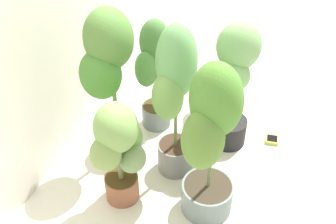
{
  "coord_description": "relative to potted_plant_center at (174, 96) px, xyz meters",
  "views": [
    {
      "loc": [
        -1.67,
        -0.38,
        1.83
      ],
      "look_at": [
        -0.01,
        0.21,
        0.39
      ],
      "focal_mm": 43.83,
      "sensor_mm": 36.0,
      "label": 1
    }
  ],
  "objects": [
    {
      "name": "ground_plane",
      "position": [
        0.06,
        -0.16,
        -0.55
      ],
      "size": [
        8.0,
        8.0,
        0.0
      ],
      "primitive_type": "plane",
      "color": "silver",
      "rests_on": "ground"
    },
    {
      "name": "potted_plant_center",
      "position": [
        0.0,
        0.0,
        0.0
      ],
      "size": [
        0.32,
        0.28,
        0.96
      ],
      "color": "gray",
      "rests_on": "ground"
    },
    {
      "name": "potted_plant_back_right",
      "position": [
        0.37,
        0.24,
        -0.11
      ],
      "size": [
        0.38,
        0.26,
        0.77
      ],
      "color": "slate",
      "rests_on": "ground"
    },
    {
      "name": "potted_plant_back_center",
      "position": [
        0.02,
        0.38,
        0.02
      ],
      "size": [
        0.43,
        0.38,
        0.96
      ],
      "color": "slate",
      "rests_on": "ground"
    },
    {
      "name": "potted_plant_front_left",
      "position": [
        -0.23,
        -0.25,
        -0.05
      ],
      "size": [
        0.36,
        0.33,
        0.93
      ],
      "color": "slate",
      "rests_on": "ground"
    },
    {
      "name": "potted_plant_back_left",
      "position": [
        -0.29,
        0.19,
        -0.17
      ],
      "size": [
        0.36,
        0.31,
        0.65
      ],
      "color": "#94573B",
      "rests_on": "ground"
    },
    {
      "name": "potted_plant_front_right",
      "position": [
        0.33,
        -0.24,
        -0.06
      ],
      "size": [
        0.36,
        0.33,
        0.84
      ],
      "color": "black",
      "rests_on": "ground"
    },
    {
      "name": "hygrometer_box",
      "position": [
        0.45,
        -0.52,
        -0.54
      ],
      "size": [
        0.09,
        0.09,
        0.03
      ],
      "rotation": [
        0.0,
        0.0,
        1.68
      ],
      "color": "#C9CC4B",
      "rests_on": "ground"
    },
    {
      "name": "floor_fan",
      "position": [
        0.67,
        -0.09,
        -0.27
      ],
      "size": [
        0.26,
        0.26,
        0.41
      ],
      "rotation": [
        0.0,
        0.0,
        -1.74
      ],
      "color": "#232028",
      "rests_on": "ground"
    }
  ]
}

